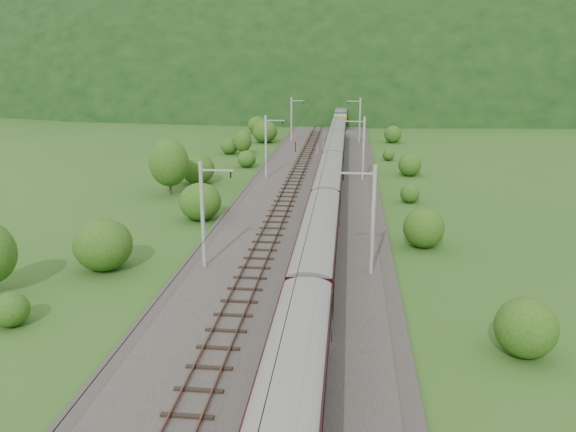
# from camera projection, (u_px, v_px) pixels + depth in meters

# --- Properties ---
(ground) EXTENTS (600.00, 600.00, 0.00)m
(ground) POSITION_uv_depth(u_px,v_px,m) (286.00, 273.00, 41.69)
(ground) COLOR #274E18
(ground) RESTS_ON ground
(railbed) EXTENTS (14.00, 220.00, 0.30)m
(railbed) POSITION_uv_depth(u_px,v_px,m) (298.00, 231.00, 51.20)
(railbed) COLOR #38332D
(railbed) RESTS_ON ground
(track_left) EXTENTS (2.40, 220.00, 0.27)m
(track_left) POSITION_uv_depth(u_px,v_px,m) (272.00, 228.00, 51.39)
(track_left) COLOR brown
(track_left) RESTS_ON railbed
(track_right) EXTENTS (2.40, 220.00, 0.27)m
(track_right) POSITION_uv_depth(u_px,v_px,m) (325.00, 230.00, 50.89)
(track_right) COLOR brown
(track_right) RESTS_ON railbed
(catenary_left) EXTENTS (2.54, 192.28, 8.00)m
(catenary_left) POSITION_uv_depth(u_px,v_px,m) (266.00, 146.00, 71.66)
(catenary_left) COLOR gray
(catenary_left) RESTS_ON railbed
(catenary_right) EXTENTS (2.54, 192.28, 8.00)m
(catenary_right) POSITION_uv_depth(u_px,v_px,m) (363.00, 147.00, 70.39)
(catenary_right) COLOR gray
(catenary_right) RESTS_ON railbed
(overhead_wires) EXTENTS (4.83, 198.00, 0.03)m
(overhead_wires) POSITION_uv_depth(u_px,v_px,m) (299.00, 156.00, 49.28)
(overhead_wires) COLOR black
(overhead_wires) RESTS_ON ground
(mountain_main) EXTENTS (504.00, 360.00, 244.00)m
(mountain_main) POSITION_uv_depth(u_px,v_px,m) (342.00, 87.00, 290.12)
(mountain_main) COLOR black
(mountain_main) RESTS_ON ground
(mountain_ridge) EXTENTS (336.00, 280.00, 132.00)m
(mountain_ridge) POSITION_uv_depth(u_px,v_px,m) (145.00, 82.00, 340.78)
(mountain_ridge) COLOR black
(mountain_ridge) RESTS_ON ground
(train) EXTENTS (2.70, 148.62, 4.69)m
(train) POSITION_uv_depth(u_px,v_px,m) (329.00, 177.00, 59.00)
(train) COLOR black
(train) RESTS_ON ground
(hazard_post_near) EXTENTS (0.15, 0.15, 1.41)m
(hazard_post_near) POSITION_uv_depth(u_px,v_px,m) (317.00, 149.00, 90.84)
(hazard_post_near) COLOR red
(hazard_post_near) RESTS_ON railbed
(hazard_post_far) EXTENTS (0.14, 0.14, 1.36)m
(hazard_post_far) POSITION_uv_depth(u_px,v_px,m) (323.00, 144.00, 95.47)
(hazard_post_far) COLOR red
(hazard_post_far) RESTS_ON railbed
(signal) EXTENTS (0.22, 0.22, 1.99)m
(signal) POSITION_uv_depth(u_px,v_px,m) (296.00, 145.00, 91.73)
(signal) COLOR black
(signal) RESTS_ON railbed
(vegetation_left) EXTENTS (13.23, 145.74, 6.48)m
(vegetation_left) POSITION_uv_depth(u_px,v_px,m) (197.00, 171.00, 67.30)
(vegetation_left) COLOR #204512
(vegetation_left) RESTS_ON ground
(vegetation_right) EXTENTS (6.59, 110.05, 3.09)m
(vegetation_right) POSITION_uv_depth(u_px,v_px,m) (430.00, 208.00, 54.23)
(vegetation_right) COLOR #204512
(vegetation_right) RESTS_ON ground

